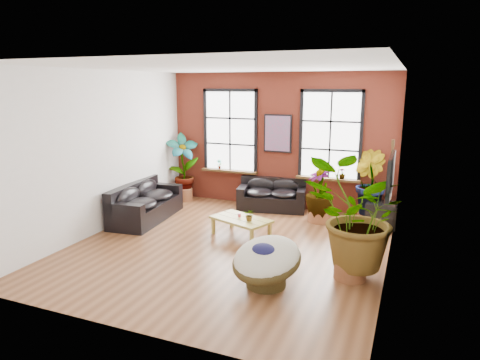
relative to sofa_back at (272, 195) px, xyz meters
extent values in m
cube|color=brown|center=(0.03, -2.90, -0.37)|extent=(6.00, 6.50, 0.02)
cube|color=white|center=(0.03, -2.90, 3.15)|extent=(6.00, 6.50, 0.02)
cube|color=#571D14|center=(0.03, 0.36, 1.39)|extent=(6.00, 0.02, 3.50)
cube|color=silver|center=(0.03, -6.16, 1.39)|extent=(6.00, 0.02, 3.50)
cube|color=silver|center=(-2.98, -2.90, 1.39)|extent=(0.02, 6.50, 3.50)
cube|color=silver|center=(3.04, -2.90, 1.39)|extent=(0.02, 6.50, 3.50)
cube|color=white|center=(-1.32, 0.30, 1.59)|extent=(1.40, 0.02, 2.10)
cube|color=#3C2710|center=(-1.32, 0.23, 0.51)|extent=(1.60, 0.22, 0.06)
cube|color=white|center=(1.38, 0.30, 1.59)|extent=(1.40, 0.02, 2.10)
cube|color=#3C2710|center=(1.38, 0.23, 0.51)|extent=(1.60, 0.22, 0.06)
cube|color=black|center=(0.01, -0.05, -0.16)|extent=(1.85, 1.15, 0.39)
cube|color=black|center=(-0.05, 0.26, 0.23)|extent=(1.73, 0.52, 0.40)
cube|color=black|center=(-0.74, -0.19, 0.14)|extent=(0.36, 0.86, 0.21)
cube|color=black|center=(0.76, 0.09, 0.14)|extent=(0.36, 0.86, 0.21)
ellipsoid|color=black|center=(-0.30, -0.16, 0.09)|extent=(0.84, 0.83, 0.22)
ellipsoid|color=black|center=(-0.35, 0.08, 0.23)|extent=(0.75, 0.35, 0.38)
ellipsoid|color=black|center=(0.34, -0.04, 0.09)|extent=(0.84, 0.83, 0.22)
ellipsoid|color=black|center=(0.30, 0.20, 0.23)|extent=(0.75, 0.35, 0.38)
cube|color=black|center=(-2.52, -1.99, -0.14)|extent=(1.14, 2.29, 0.43)
cube|color=black|center=(-2.87, -2.03, 0.29)|extent=(0.45, 2.21, 0.44)
cube|color=black|center=(-2.42, -2.98, 0.18)|extent=(0.94, 0.32, 0.23)
cube|color=black|center=(-2.63, -1.01, 0.18)|extent=(0.94, 0.32, 0.23)
ellipsoid|color=black|center=(-2.43, -2.42, 0.13)|extent=(0.87, 1.04, 0.25)
ellipsoid|color=black|center=(-2.69, -2.45, 0.29)|extent=(0.34, 0.98, 0.42)
ellipsoid|color=black|center=(-2.52, -1.55, 0.13)|extent=(0.87, 1.04, 0.25)
ellipsoid|color=black|center=(-2.78, -1.58, 0.29)|extent=(0.34, 0.98, 0.42)
cube|color=olive|center=(0.03, -2.24, 0.02)|extent=(1.42, 1.11, 0.05)
cube|color=#3C2710|center=(-0.01, -2.35, 0.05)|extent=(1.18, 0.45, 0.00)
cube|color=#3C2710|center=(0.07, -2.13, 0.05)|extent=(1.18, 0.45, 0.00)
cube|color=olive|center=(-0.59, -2.31, -0.18)|extent=(0.08, 0.08, 0.35)
cube|color=olive|center=(0.45, -2.70, -0.18)|extent=(0.08, 0.08, 0.35)
cube|color=olive|center=(-0.39, -1.78, -0.18)|extent=(0.08, 0.08, 0.35)
cube|color=olive|center=(0.65, -2.17, -0.18)|extent=(0.08, 0.08, 0.35)
cylinder|color=#D43544|center=(-0.04, -2.17, 0.08)|extent=(0.09, 0.09, 0.08)
cylinder|color=#3E3216|center=(1.27, -4.23, -0.23)|extent=(0.83, 0.83, 0.26)
torus|color=#3E3216|center=(1.27, -4.23, 0.07)|extent=(1.43, 1.43, 0.51)
ellipsoid|color=beige|center=(1.27, -4.23, 0.14)|extent=(1.40, 1.44, 0.69)
ellipsoid|color=#13133B|center=(1.25, -4.28, 0.27)|extent=(0.52, 0.47, 0.19)
cube|color=black|center=(0.03, 0.29, 1.59)|extent=(0.74, 0.04, 0.98)
cube|color=#0C7F8C|center=(0.03, 0.26, 1.59)|extent=(0.66, 0.02, 0.90)
cube|color=black|center=(2.98, -2.60, 1.29)|extent=(0.06, 1.25, 0.72)
cube|color=black|center=(2.95, -2.60, 1.29)|extent=(0.01, 1.15, 0.62)
cylinder|color=#B27F4C|center=(2.93, -1.55, 0.77)|extent=(0.09, 0.38, 0.38)
cylinder|color=#B27F4C|center=(2.93, -1.55, 1.02)|extent=(0.09, 0.30, 0.30)
cylinder|color=black|center=(2.93, -1.55, 0.77)|extent=(0.09, 0.11, 0.11)
cube|color=#3C2710|center=(2.93, -1.55, 1.39)|extent=(0.04, 0.05, 0.55)
cube|color=#3C2710|center=(2.93, -1.55, 1.71)|extent=(0.06, 0.06, 0.14)
cube|color=black|center=(2.76, -0.40, -0.08)|extent=(0.69, 0.58, 0.56)
cylinder|color=brown|center=(-2.55, -0.13, -0.19)|extent=(0.48, 0.48, 0.34)
cylinder|color=brown|center=(2.40, 0.04, -0.19)|extent=(0.51, 0.51, 0.34)
cylinder|color=brown|center=(2.49, -3.44, -0.16)|extent=(0.63, 0.63, 0.40)
cylinder|color=brown|center=(1.37, -0.61, -0.17)|extent=(0.66, 0.66, 0.38)
imported|color=#1B5817|center=(-2.59, -0.09, 0.66)|extent=(1.09, 1.06, 1.73)
imported|color=#1B5817|center=(2.39, 0.01, 0.56)|extent=(1.06, 1.08, 1.53)
imported|color=#1B5817|center=(2.52, -3.41, 0.71)|extent=(2.07, 1.96, 1.82)
imported|color=#1B5817|center=(1.37, -0.62, 0.40)|extent=(0.96, 0.96, 1.23)
imported|color=#1B5817|center=(0.26, -2.33, 0.17)|extent=(0.24, 0.21, 0.26)
imported|color=#1B5817|center=(-1.62, 0.23, 0.68)|extent=(0.17, 0.17, 0.27)
imported|color=#1B5817|center=(1.73, 0.23, 0.68)|extent=(0.19, 0.19, 0.27)
camera|label=1|loc=(3.30, -10.30, 2.82)|focal=32.00mm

